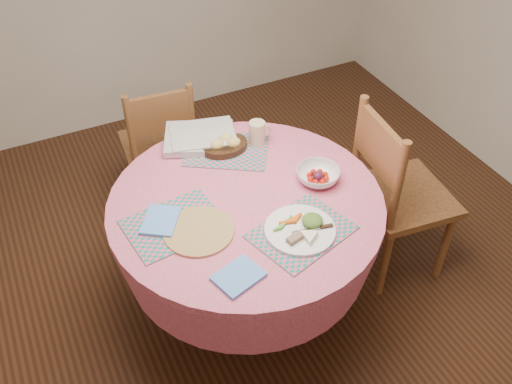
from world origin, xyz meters
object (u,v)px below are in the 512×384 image
Objects in this scene: bread_bowl at (225,145)px; wicker_trivet at (199,231)px; dinner_plate at (302,229)px; latte_mug at (258,133)px; chair_right at (396,192)px; chair_back at (160,143)px; fruit_bowl at (318,176)px; dining_table at (246,231)px.

wicker_trivet is at bearing -124.79° from bread_bowl.
dinner_plate is 2.47× the size of latte_mug.
latte_mug is at bearing 60.96° from chair_right.
wicker_trivet is 0.58m from bread_bowl.
chair_back is 3.58× the size of fruit_bowl.
dining_table is at bearing 176.30° from fruit_bowl.
bread_bowl is at bearing 55.21° from wicker_trivet.
chair_back is at bearing 100.68° from dinner_plate.
dinner_plate is (-0.69, -0.23, 0.24)m from chair_right.
chair_right is 4.40× the size of bread_bowl.
wicker_trivet is (-0.15, -1.04, 0.29)m from chair_back.
wicker_trivet is (-0.26, -0.09, 0.20)m from dining_table.
fruit_bowl is (0.62, 0.07, 0.02)m from wicker_trivet.
dinner_plate is 1.19× the size of fruit_bowl.
dinner_plate is (0.23, -1.23, 0.30)m from chair_back.
dining_table is 1.38× the size of chair_back.
wicker_trivet is 1.30× the size of bread_bowl.
chair_back is 7.43× the size of latte_mug.
dining_table is at bearing 101.41° from chair_back.
chair_right is at bearing -3.95° from dining_table.
latte_mug is (-0.59, 0.41, 0.29)m from chair_right.
dinner_plate is at bearing 114.41° from chair_right.
chair_right is 1.11m from wicker_trivet.
chair_right is (0.82, -0.06, -0.03)m from dining_table.
fruit_bowl is (0.12, -0.38, -0.04)m from latte_mug.
chair_right is 0.77m from latte_mug.
chair_right reaches higher than dinner_plate.
dining_table is 4.13× the size of wicker_trivet.
latte_mug reaches higher than wicker_trivet.
chair_back is 3.91× the size of bread_bowl.
fruit_bowl is at bearing 6.41° from wicker_trivet.
chair_back is 0.67m from bread_bowl.
chair_right reaches higher than latte_mug.
dining_table is 0.34m from wicker_trivet.
wicker_trivet is at bearing 98.20° from chair_right.
latte_mug is at bearing 42.20° from wicker_trivet.
dinner_plate is at bearing -66.27° from dining_table.
dinner_plate is 0.35m from fruit_bowl.
dining_table is 5.39× the size of bread_bowl.
chair_back is at bearing 107.07° from bread_bowl.
chair_back is (-0.11, 0.95, -0.09)m from dining_table.
chair_right reaches higher than fruit_bowl.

